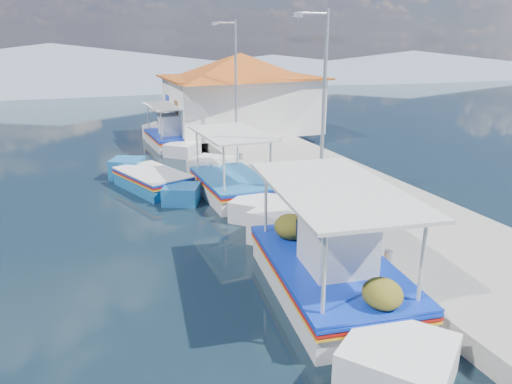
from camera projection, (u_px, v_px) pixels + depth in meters
name	position (u px, v px, depth m)	size (l,w,h in m)	color
ground	(203.00, 255.00, 13.09)	(160.00, 160.00, 0.00)	black
quay	(303.00, 172.00, 20.33)	(5.00, 44.00, 0.50)	gray
bollards	(263.00, 172.00, 18.84)	(0.20, 17.20, 0.30)	#A5A8AD
main_caique	(327.00, 270.00, 11.00)	(3.16, 8.65, 2.87)	silver
caique_green_canopy	(231.00, 186.00, 17.85)	(2.30, 7.22, 2.70)	silver
caique_blue_hull	(153.00, 182.00, 18.78)	(3.09, 5.65, 1.07)	#195E9A
caique_far	(170.00, 138.00, 26.29)	(2.32, 7.12, 2.50)	silver
harbor_building	(241.00, 91.00, 27.70)	(10.49, 10.49, 4.40)	white
lamp_post_near	(321.00, 97.00, 15.21)	(1.21, 0.14, 6.00)	#A5A8AD
lamp_post_far	(234.00, 77.00, 23.24)	(1.21, 0.14, 6.00)	#A5A8AD
mountain_ridge	(146.00, 67.00, 64.65)	(171.40, 96.00, 5.50)	slate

